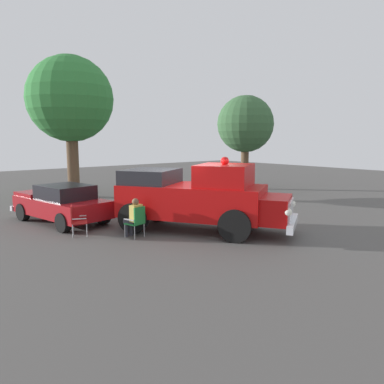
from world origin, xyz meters
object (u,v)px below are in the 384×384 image
(oak_tree_right, at_px, (70,100))
(vintage_fire_truck, at_px, (198,197))
(classic_hot_rod, at_px, (61,203))
(spectator_seated, at_px, (134,216))
(lawn_chair_by_car, at_px, (76,218))
(oak_tree_left, at_px, (245,125))
(traffic_cone, at_px, (153,200))
(lawn_chair_near_truck, at_px, (137,220))

(oak_tree_right, bearing_deg, vintage_fire_truck, -178.51)
(vintage_fire_truck, height_order, classic_hot_rod, vintage_fire_truck)
(vintage_fire_truck, height_order, spectator_seated, vintage_fire_truck)
(lawn_chair_by_car, bearing_deg, classic_hot_rod, -9.73)
(oak_tree_left, bearing_deg, classic_hot_rod, 99.62)
(spectator_seated, bearing_deg, traffic_cone, -40.04)
(vintage_fire_truck, bearing_deg, lawn_chair_by_car, 60.39)
(lawn_chair_by_car, bearing_deg, traffic_cone, -59.32)
(lawn_chair_near_truck, relative_size, spectator_seated, 0.79)
(oak_tree_right, xyz_separation_m, traffic_cone, (-5.19, -1.74, -4.91))
(lawn_chair_by_car, bearing_deg, lawn_chair_near_truck, -135.54)
(lawn_chair_by_car, xyz_separation_m, traffic_cone, (2.99, -5.04, -0.28))
(vintage_fire_truck, height_order, lawn_chair_near_truck, vintage_fire_truck)
(spectator_seated, bearing_deg, lawn_chair_near_truck, -164.32)
(classic_hot_rod, distance_m, oak_tree_right, 7.88)
(classic_hot_rod, xyz_separation_m, traffic_cone, (0.62, -4.63, -0.44))
(classic_hot_rod, bearing_deg, spectator_seated, -164.96)
(vintage_fire_truck, relative_size, classic_hot_rod, 1.34)
(lawn_chair_by_car, distance_m, traffic_cone, 5.87)
(traffic_cone, bearing_deg, spectator_seated, 139.96)
(oak_tree_right, bearing_deg, spectator_seated, 168.74)
(vintage_fire_truck, xyz_separation_m, lawn_chair_near_truck, (0.56, 2.12, -0.61))
(lawn_chair_near_truck, bearing_deg, vintage_fire_truck, -104.73)
(spectator_seated, xyz_separation_m, oak_tree_left, (5.83, -11.55, 3.34))
(vintage_fire_truck, distance_m, classic_hot_rod, 5.43)
(vintage_fire_truck, relative_size, lawn_chair_by_car, 6.08)
(lawn_chair_near_truck, relative_size, oak_tree_right, 0.14)
(lawn_chair_by_car, height_order, spectator_seated, spectator_seated)
(oak_tree_left, bearing_deg, spectator_seated, 116.80)
(vintage_fire_truck, relative_size, oak_tree_right, 0.82)
(lawn_chair_by_car, relative_size, oak_tree_left, 0.17)
(spectator_seated, xyz_separation_m, traffic_cone, (4.33, -3.64, -0.39))
(classic_hot_rod, relative_size, lawn_chair_near_truck, 4.53)
(vintage_fire_truck, height_order, lawn_chair_by_car, vintage_fire_truck)
(spectator_seated, bearing_deg, vintage_fire_truck, -107.61)
(oak_tree_left, xyz_separation_m, traffic_cone, (-1.51, 7.91, -3.73))
(lawn_chair_by_car, relative_size, traffic_cone, 1.61)
(oak_tree_left, xyz_separation_m, oak_tree_right, (3.68, 9.66, 1.18))
(lawn_chair_near_truck, distance_m, spectator_seated, 0.17)
(oak_tree_left, relative_size, oak_tree_right, 0.77)
(oak_tree_left, bearing_deg, vintage_fire_truck, 124.77)
(vintage_fire_truck, height_order, traffic_cone, vintage_fire_truck)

